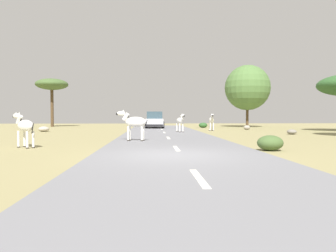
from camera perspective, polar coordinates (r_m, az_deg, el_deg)
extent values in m
plane|color=#8E8456|center=(10.64, 0.81, -5.41)|extent=(90.00, 90.00, 0.00)
cube|color=slate|center=(10.66, 2.34, -5.26)|extent=(6.00, 64.00, 0.05)
cube|color=silver|center=(6.73, 5.55, -9.21)|extent=(0.16, 2.00, 0.01)
cube|color=silver|center=(12.64, 1.50, -4.02)|extent=(0.16, 2.00, 0.01)
cube|color=silver|center=(18.61, 0.06, -2.13)|extent=(0.16, 2.00, 0.01)
cube|color=silver|center=(24.59, -0.68, -1.17)|extent=(0.16, 2.00, 0.01)
cube|color=silver|center=(30.58, -1.14, -0.58)|extent=(0.16, 2.00, 0.01)
cube|color=silver|center=(36.57, -1.44, -0.18)|extent=(0.16, 2.00, 0.01)
ellipsoid|color=silver|center=(25.31, 2.13, 0.95)|extent=(0.66, 1.09, 0.48)
cylinder|color=silver|center=(24.97, 2.12, -0.33)|extent=(0.13, 0.13, 0.69)
cylinder|color=#28231E|center=(24.98, 2.12, -1.07)|extent=(0.14, 0.14, 0.05)
cylinder|color=silver|center=(25.06, 2.68, -0.32)|extent=(0.13, 0.13, 0.69)
cylinder|color=#28231E|center=(25.08, 2.68, -1.06)|extent=(0.14, 0.14, 0.05)
cylinder|color=silver|center=(25.59, 1.60, -0.28)|extent=(0.13, 0.13, 0.69)
cylinder|color=#28231E|center=(25.61, 1.60, -1.00)|extent=(0.14, 0.14, 0.05)
cylinder|color=silver|center=(25.68, 2.14, -0.27)|extent=(0.13, 0.13, 0.69)
cylinder|color=#28231E|center=(25.70, 2.14, -0.99)|extent=(0.14, 0.14, 0.05)
cylinder|color=silver|center=(24.85, 2.53, 1.50)|extent=(0.28, 0.40, 0.41)
cube|color=black|center=(24.85, 2.53, 1.70)|extent=(0.13, 0.33, 0.28)
ellipsoid|color=silver|center=(24.63, 2.73, 1.85)|extent=(0.30, 0.48, 0.22)
ellipsoid|color=black|center=(24.46, 2.88, 1.81)|extent=(0.17, 0.18, 0.13)
cone|color=silver|center=(24.71, 2.50, 2.11)|extent=(0.10, 0.10, 0.13)
cone|color=silver|center=(24.76, 2.78, 2.11)|extent=(0.10, 0.10, 0.13)
cylinder|color=black|center=(25.79, 1.74, 0.76)|extent=(0.07, 0.15, 0.41)
ellipsoid|color=silver|center=(16.51, -5.79, 0.74)|extent=(1.18, 0.69, 0.52)
cylinder|color=silver|center=(16.78, -6.84, -1.30)|extent=(0.13, 0.13, 0.75)
cylinder|color=#28231E|center=(16.80, -6.83, -2.50)|extent=(0.15, 0.15, 0.05)
cylinder|color=silver|center=(16.51, -7.12, -1.35)|extent=(0.13, 0.13, 0.75)
cylinder|color=#28231E|center=(16.53, -7.12, -2.57)|extent=(0.15, 0.15, 0.05)
cylinder|color=silver|center=(16.58, -4.44, -1.33)|extent=(0.13, 0.13, 0.75)
cylinder|color=#28231E|center=(16.60, -4.44, -2.54)|extent=(0.15, 0.15, 0.05)
cylinder|color=silver|center=(16.30, -4.69, -1.38)|extent=(0.13, 0.13, 0.75)
cylinder|color=#28231E|center=(16.33, -4.69, -2.62)|extent=(0.15, 0.15, 0.05)
cylinder|color=silver|center=(16.67, -7.54, 1.67)|extent=(0.43, 0.29, 0.45)
cube|color=black|center=(16.67, -7.54, 1.98)|extent=(0.37, 0.12, 0.31)
ellipsoid|color=silver|center=(16.75, -8.39, 2.23)|extent=(0.52, 0.31, 0.24)
ellipsoid|color=black|center=(16.81, -9.02, 2.16)|extent=(0.20, 0.18, 0.14)
cone|color=silver|center=(16.78, -7.93, 2.64)|extent=(0.11, 0.11, 0.14)
cone|color=silver|center=(16.65, -8.08, 2.65)|extent=(0.11, 0.11, 0.14)
cylinder|color=black|center=(16.37, -3.92, 0.38)|extent=(0.16, 0.08, 0.45)
ellipsoid|color=silver|center=(28.76, 7.77, 1.04)|extent=(0.51, 1.10, 0.51)
cylinder|color=silver|center=(28.41, 7.57, -0.14)|extent=(0.11, 0.11, 0.73)
cylinder|color=#28231E|center=(28.43, 7.57, -0.83)|extent=(0.13, 0.13, 0.05)
cylinder|color=silver|center=(28.45, 8.12, -0.14)|extent=(0.11, 0.11, 0.73)
cylinder|color=#28231E|center=(28.46, 8.11, -0.83)|extent=(0.13, 0.13, 0.05)
cylinder|color=silver|center=(29.11, 7.41, -0.10)|extent=(0.11, 0.11, 0.73)
cylinder|color=#28231E|center=(29.13, 7.41, -0.77)|extent=(0.13, 0.13, 0.05)
cylinder|color=silver|center=(29.14, 7.95, -0.10)|extent=(0.11, 0.11, 0.73)
cylinder|color=#28231E|center=(29.16, 7.95, -0.77)|extent=(0.13, 0.13, 0.05)
cylinder|color=silver|center=(28.25, 7.89, 1.56)|extent=(0.22, 0.40, 0.43)
cube|color=black|center=(28.25, 7.89, 1.73)|extent=(0.06, 0.36, 0.30)
ellipsoid|color=silver|center=(28.00, 7.95, 1.88)|extent=(0.23, 0.48, 0.23)
ellipsoid|color=black|center=(27.81, 8.00, 1.84)|extent=(0.15, 0.17, 0.14)
cone|color=silver|center=(28.11, 7.79, 2.12)|extent=(0.09, 0.09, 0.14)
cone|color=silver|center=(28.12, 8.06, 2.12)|extent=(0.09, 0.09, 0.14)
cylinder|color=black|center=(29.30, 7.64, 0.86)|extent=(0.05, 0.15, 0.43)
ellipsoid|color=silver|center=(14.58, -24.09, 0.03)|extent=(1.07, 0.99, 0.49)
cylinder|color=silver|center=(14.97, -24.26, -2.10)|extent=(0.15, 0.15, 0.71)
cylinder|color=#28231E|center=(15.00, -24.24, -3.37)|extent=(0.17, 0.17, 0.05)
cylinder|color=silver|center=(14.84, -25.16, -2.14)|extent=(0.15, 0.15, 0.71)
cylinder|color=#28231E|center=(14.87, -25.14, -3.42)|extent=(0.17, 0.17, 0.05)
cylinder|color=silver|center=(14.38, -22.94, -2.24)|extent=(0.15, 0.15, 0.71)
cylinder|color=#28231E|center=(14.40, -22.92, -3.56)|extent=(0.17, 0.17, 0.05)
cylinder|color=silver|center=(14.24, -23.86, -2.29)|extent=(0.15, 0.15, 0.71)
cylinder|color=#28231E|center=(14.27, -23.85, -3.62)|extent=(0.17, 0.17, 0.05)
cylinder|color=silver|center=(15.01, -25.04, 1.03)|extent=(0.41, 0.39, 0.42)
cube|color=black|center=(15.01, -25.04, 1.36)|extent=(0.29, 0.25, 0.29)
ellipsoid|color=silver|center=(15.23, -25.48, 1.62)|extent=(0.47, 0.44, 0.23)
ellipsoid|color=black|center=(15.39, -25.79, 1.56)|extent=(0.21, 0.20, 0.14)
cone|color=silver|center=(15.16, -25.06, 2.06)|extent=(0.12, 0.12, 0.13)
cone|color=silver|center=(15.10, -25.51, 2.05)|extent=(0.12, 0.12, 0.13)
cylinder|color=black|center=(14.13, -23.06, -0.40)|extent=(0.14, 0.12, 0.42)
cube|color=silver|center=(34.29, -2.41, 0.65)|extent=(1.87, 4.23, 0.80)
cube|color=#334751|center=(34.49, -2.41, 1.95)|extent=(1.67, 2.23, 0.76)
cube|color=black|center=(32.14, -2.43, 0.08)|extent=(1.71, 0.19, 0.24)
cylinder|color=black|center=(32.97, -3.98, 0.18)|extent=(0.23, 0.68, 0.68)
cylinder|color=black|center=(32.96, -0.86, 0.19)|extent=(0.23, 0.68, 0.68)
cylinder|color=black|center=(35.67, -3.84, 0.31)|extent=(0.23, 0.68, 0.68)
cylinder|color=black|center=(35.66, -0.95, 0.31)|extent=(0.23, 0.68, 0.68)
cylinder|color=#4C3823|center=(41.42, -20.01, 2.99)|extent=(0.36, 0.36, 4.50)
ellipsoid|color=#425B2D|center=(41.58, -20.06, 7.02)|extent=(3.86, 3.86, 1.35)
cylinder|color=#4C3823|center=(38.75, 13.98, 1.67)|extent=(0.31, 0.31, 2.53)
sphere|color=#4C7038|center=(38.89, 14.02, 6.66)|extent=(5.30, 5.30, 5.30)
ellipsoid|color=#425B2D|center=(12.87, 17.80, -2.91)|extent=(0.99, 0.89, 0.60)
ellipsoid|color=#2D5628|center=(35.86, 6.29, 0.14)|extent=(0.96, 0.86, 0.58)
ellipsoid|color=gray|center=(31.32, 13.92, -0.27)|extent=(0.61, 0.59, 0.44)
ellipsoid|color=gray|center=(15.09, 19.11, -2.92)|extent=(0.42, 0.39, 0.24)
ellipsoid|color=#A89E8C|center=(28.72, -21.31, -0.52)|extent=(0.89, 0.81, 0.45)
ellipsoid|color=gray|center=(24.64, 21.25, -0.98)|extent=(0.67, 0.74, 0.36)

